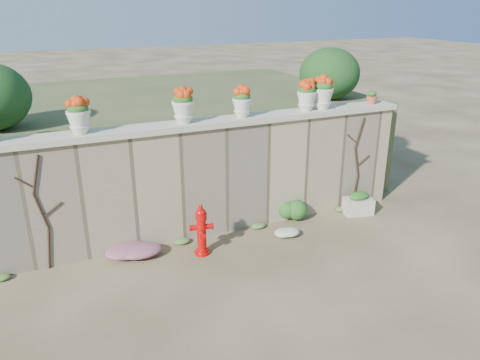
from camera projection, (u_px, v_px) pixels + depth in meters
name	position (u px, v px, depth m)	size (l,w,h in m)	color
ground	(243.00, 280.00, 7.18)	(80.00, 80.00, 0.00)	#483C24
stone_wall	(202.00, 181.00, 8.36)	(8.00, 0.40, 2.00)	#9A8A67
wall_cap	(200.00, 124.00, 7.99)	(8.10, 0.52, 0.10)	#BCB29F
raised_fill	(157.00, 137.00, 11.10)	(9.00, 6.00, 2.00)	#384C23
back_shrub_right	(330.00, 74.00, 10.11)	(1.30, 1.30, 1.10)	#143814
vine_left	(42.00, 212.00, 7.17)	(0.60, 0.04, 1.91)	black
vine_right	(357.00, 162.00, 9.39)	(0.60, 0.04, 1.91)	black
fire_hydrant	(201.00, 230.00, 7.78)	(0.40, 0.28, 0.91)	#C20807
planter_box	(358.00, 204.00, 9.37)	(0.63, 0.45, 0.47)	#BCB29F
green_shrub	(292.00, 209.00, 9.04)	(0.53, 0.48, 0.51)	#1E5119
magenta_clump	(137.00, 248.00, 7.84)	(1.02, 0.68, 0.27)	#B92587
white_flowers	(286.00, 231.00, 8.52)	(0.56, 0.45, 0.20)	white
urn_pot_1	(79.00, 115.00, 7.13)	(0.37, 0.37, 0.57)	beige
urn_pot_2	(183.00, 106.00, 7.76)	(0.38, 0.38, 0.59)	beige
urn_pot_3	(242.00, 102.00, 8.17)	(0.34, 0.34, 0.53)	beige
urn_pot_4	(307.00, 95.00, 8.66)	(0.36, 0.36, 0.57)	beige
urn_pot_5	(323.00, 92.00, 8.78)	(0.40, 0.40, 0.63)	beige
terracotta_pot	(372.00, 98.00, 9.29)	(0.21, 0.21, 0.25)	#B35036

